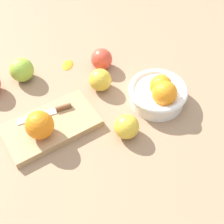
{
  "coord_description": "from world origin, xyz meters",
  "views": [
    {
      "loc": [
        0.26,
        0.53,
        0.69
      ],
      "look_at": [
        -0.03,
        0.1,
        0.04
      ],
      "focal_mm": 48.94,
      "sensor_mm": 36.0,
      "label": 1
    }
  ],
  "objects_px": {
    "bowl": "(159,93)",
    "apple_mid_left": "(100,80)",
    "cutting_board": "(51,126)",
    "orange_on_board": "(40,125)",
    "apple_front_right_2": "(22,70)",
    "apple_back_left": "(126,127)",
    "knife": "(52,111)",
    "apple_front_left": "(102,59)"
  },
  "relations": [
    {
      "from": "bowl",
      "to": "knife",
      "type": "xyz_separation_m",
      "value": [
        0.29,
        -0.12,
        -0.01
      ]
    },
    {
      "from": "knife",
      "to": "orange_on_board",
      "type": "bearing_deg",
      "value": 42.66
    },
    {
      "from": "cutting_board",
      "to": "apple_front_left",
      "type": "relative_size",
      "value": 3.69
    },
    {
      "from": "orange_on_board",
      "to": "apple_front_right_2",
      "type": "bearing_deg",
      "value": -101.23
    },
    {
      "from": "apple_front_left",
      "to": "bowl",
      "type": "bearing_deg",
      "value": 104.55
    },
    {
      "from": "cutting_board",
      "to": "apple_front_right_2",
      "type": "bearing_deg",
      "value": -94.0
    },
    {
      "from": "bowl",
      "to": "apple_back_left",
      "type": "xyz_separation_m",
      "value": [
        0.14,
        0.04,
        -0.01
      ]
    },
    {
      "from": "apple_front_left",
      "to": "apple_mid_left",
      "type": "relative_size",
      "value": 1.0
    },
    {
      "from": "cutting_board",
      "to": "apple_back_left",
      "type": "height_order",
      "value": "apple_back_left"
    },
    {
      "from": "cutting_board",
      "to": "apple_back_left",
      "type": "relative_size",
      "value": 3.72
    },
    {
      "from": "cutting_board",
      "to": "orange_on_board",
      "type": "distance_m",
      "value": 0.06
    },
    {
      "from": "knife",
      "to": "cutting_board",
      "type": "bearing_deg",
      "value": 55.9
    },
    {
      "from": "cutting_board",
      "to": "knife",
      "type": "xyz_separation_m",
      "value": [
        -0.02,
        -0.03,
        0.02
      ]
    },
    {
      "from": "apple_mid_left",
      "to": "apple_back_left",
      "type": "relative_size",
      "value": 1.01
    },
    {
      "from": "bowl",
      "to": "apple_mid_left",
      "type": "xyz_separation_m",
      "value": [
        0.11,
        -0.14,
        -0.0
      ]
    },
    {
      "from": "apple_front_right_2",
      "to": "apple_back_left",
      "type": "bearing_deg",
      "value": 112.51
    },
    {
      "from": "bowl",
      "to": "cutting_board",
      "type": "relative_size",
      "value": 0.68
    },
    {
      "from": "bowl",
      "to": "apple_front_right_2",
      "type": "distance_m",
      "value": 0.43
    },
    {
      "from": "cutting_board",
      "to": "apple_mid_left",
      "type": "distance_m",
      "value": 0.21
    },
    {
      "from": "orange_on_board",
      "to": "apple_front_left",
      "type": "bearing_deg",
      "value": -151.84
    },
    {
      "from": "apple_mid_left",
      "to": "apple_back_left",
      "type": "distance_m",
      "value": 0.19
    },
    {
      "from": "apple_front_right_2",
      "to": "apple_mid_left",
      "type": "bearing_deg",
      "value": 136.92
    },
    {
      "from": "apple_front_left",
      "to": "apple_mid_left",
      "type": "bearing_deg",
      "value": 55.22
    },
    {
      "from": "knife",
      "to": "apple_back_left",
      "type": "height_order",
      "value": "apple_back_left"
    },
    {
      "from": "orange_on_board",
      "to": "bowl",
      "type": "bearing_deg",
      "value": 168.67
    },
    {
      "from": "cutting_board",
      "to": "apple_mid_left",
      "type": "height_order",
      "value": "apple_mid_left"
    },
    {
      "from": "apple_back_left",
      "to": "orange_on_board",
      "type": "bearing_deg",
      "value": -29.71
    },
    {
      "from": "orange_on_board",
      "to": "apple_front_left",
      "type": "height_order",
      "value": "orange_on_board"
    },
    {
      "from": "bowl",
      "to": "apple_back_left",
      "type": "relative_size",
      "value": 2.51
    },
    {
      "from": "apple_back_left",
      "to": "knife",
      "type": "bearing_deg",
      "value": -49.22
    },
    {
      "from": "cutting_board",
      "to": "apple_front_right_2",
      "type": "distance_m",
      "value": 0.23
    },
    {
      "from": "knife",
      "to": "apple_front_left",
      "type": "xyz_separation_m",
      "value": [
        -0.23,
        -0.1,
        0.01
      ]
    },
    {
      "from": "bowl",
      "to": "knife",
      "type": "distance_m",
      "value": 0.31
    },
    {
      "from": "bowl",
      "to": "apple_front_right_2",
      "type": "height_order",
      "value": "bowl"
    },
    {
      "from": "apple_mid_left",
      "to": "apple_front_right_2",
      "type": "height_order",
      "value": "apple_front_right_2"
    },
    {
      "from": "bowl",
      "to": "cutting_board",
      "type": "distance_m",
      "value": 0.32
    },
    {
      "from": "bowl",
      "to": "knife",
      "type": "height_order",
      "value": "bowl"
    },
    {
      "from": "cutting_board",
      "to": "apple_front_right_2",
      "type": "relative_size",
      "value": 3.38
    },
    {
      "from": "apple_front_right_2",
      "to": "orange_on_board",
      "type": "bearing_deg",
      "value": 78.77
    },
    {
      "from": "apple_front_left",
      "to": "apple_back_left",
      "type": "relative_size",
      "value": 1.01
    },
    {
      "from": "orange_on_board",
      "to": "apple_back_left",
      "type": "relative_size",
      "value": 1.1
    },
    {
      "from": "bowl",
      "to": "orange_on_board",
      "type": "height_order",
      "value": "bowl"
    }
  ]
}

